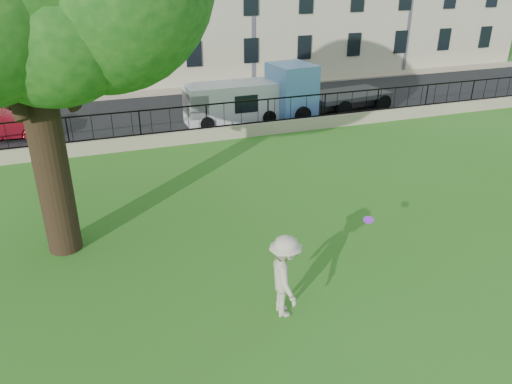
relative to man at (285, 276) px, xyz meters
name	(u,v)px	position (x,y,z in m)	size (l,w,h in m)	color
ground	(324,283)	(1.45, 0.75, -1.03)	(120.00, 120.00, 0.00)	#316C19
retaining_wall	(207,134)	(1.45, 12.75, -0.73)	(50.00, 0.40, 0.60)	tan
iron_railing	(206,117)	(1.45, 12.75, 0.12)	(50.00, 0.05, 1.13)	black
street	(186,114)	(1.45, 17.45, -1.02)	(60.00, 9.00, 0.01)	black
sidewalk	(168,92)	(1.45, 22.65, -0.97)	(60.00, 1.40, 0.12)	tan
man	(285,276)	(0.00, 0.00, 0.00)	(1.33, 0.76, 2.05)	#BEB59B
frisbee	(368,220)	(2.75, 1.00, 0.47)	(0.27, 0.27, 0.03)	#9229E8
red_sedan	(5,125)	(-7.32, 16.15, -0.36)	(1.42, 4.06, 1.34)	#AD1527
white_van	(233,103)	(3.45, 15.15, -0.02)	(4.80, 1.87, 2.02)	silver
blue_truck	(329,87)	(8.91, 15.15, 0.39)	(6.75, 2.40, 2.83)	#5D8DD9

